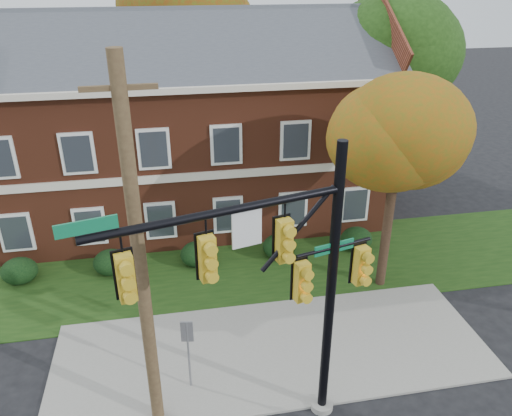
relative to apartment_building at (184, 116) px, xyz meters
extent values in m
plane|color=black|center=(2.00, -11.95, -4.99)|extent=(120.00, 120.00, 0.00)
cube|color=gray|center=(2.00, -10.95, -4.95)|extent=(14.00, 5.00, 0.08)
cube|color=#193811|center=(2.00, -5.95, -4.97)|extent=(30.00, 6.00, 0.04)
cube|color=brown|center=(0.00, 0.05, -1.49)|extent=(18.00, 8.00, 7.00)
cube|color=beige|center=(0.00, 0.05, 2.13)|extent=(18.80, 8.80, 0.24)
cube|color=beige|center=(0.00, -3.98, -1.49)|extent=(18.00, 0.12, 0.35)
ellipsoid|color=black|center=(-7.00, -5.25, -4.46)|extent=(1.40, 1.26, 1.05)
ellipsoid|color=black|center=(-3.50, -5.25, -4.46)|extent=(1.40, 1.26, 1.05)
ellipsoid|color=black|center=(0.00, -5.25, -4.46)|extent=(1.40, 1.26, 1.05)
ellipsoid|color=black|center=(3.50, -5.25, -4.46)|extent=(1.40, 1.26, 1.05)
ellipsoid|color=black|center=(7.00, -5.25, -4.46)|extent=(1.40, 1.26, 1.05)
cylinder|color=black|center=(7.00, -7.95, -2.11)|extent=(0.36, 0.36, 5.76)
ellipsoid|color=#A74A0E|center=(7.00, -7.95, 1.49)|extent=(4.25, 4.25, 3.60)
ellipsoid|color=#A74A0E|center=(7.62, -8.33, 2.09)|extent=(3.50, 3.50, 3.00)
cylinder|color=black|center=(11.00, 1.05, -1.47)|extent=(0.36, 0.36, 7.04)
ellipsoid|color=#19350E|center=(11.00, 1.05, 2.93)|extent=(5.95, 5.95, 5.04)
ellipsoid|color=#19350E|center=(11.88, 0.52, 3.53)|extent=(4.90, 4.90, 4.20)
cylinder|color=black|center=(1.00, 8.05, -1.15)|extent=(0.36, 0.36, 7.68)
ellipsoid|color=#9D2C0D|center=(1.00, 8.05, 3.65)|extent=(6.46, 6.46, 5.47)
ellipsoid|color=#9D2C0D|center=(1.95, 7.48, 4.25)|extent=(5.32, 5.32, 4.56)
cylinder|color=gray|center=(2.89, -13.45, -4.90)|extent=(0.64, 0.64, 0.18)
cylinder|color=black|center=(2.89, -13.45, -1.00)|extent=(0.30, 0.30, 7.98)
cylinder|color=black|center=(0.12, -14.15, 1.85)|extent=(5.57, 1.58, 0.18)
cylinder|color=black|center=(2.89, -13.45, 0.31)|extent=(2.01, 0.59, 0.09)
cube|color=gold|center=(-1.86, -14.66, 0.83)|extent=(0.57, 0.45, 1.32)
cube|color=gold|center=(-0.21, -14.24, 0.83)|extent=(0.57, 0.45, 1.32)
cube|color=gold|center=(1.56, -13.79, 0.83)|extent=(0.57, 0.45, 1.32)
cube|color=silver|center=(0.68, -14.01, 1.34)|extent=(0.67, 0.21, 0.85)
cube|color=#0E6C43|center=(-2.42, -14.80, 2.10)|extent=(1.12, 0.32, 0.27)
cube|color=gold|center=(2.06, -13.66, -0.43)|extent=(0.57, 0.45, 1.32)
cube|color=gold|center=(3.72, -13.24, -0.43)|extent=(0.57, 0.45, 1.32)
cube|color=#0E6C43|center=(2.89, -13.45, 0.31)|extent=(1.06, 0.31, 0.26)
cylinder|color=#4A3622|center=(-1.70, -12.95, -0.01)|extent=(0.34, 0.34, 9.96)
cube|color=#4A3622|center=(-1.70, -12.95, 4.20)|extent=(1.55, 0.16, 0.11)
cylinder|color=slate|center=(-0.73, -12.01, -3.77)|extent=(0.08, 0.08, 2.44)
cube|color=slate|center=(-0.73, -12.01, -2.88)|extent=(0.36, 0.10, 0.69)
camera|label=1|loc=(-0.83, -23.24, 6.40)|focal=35.00mm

